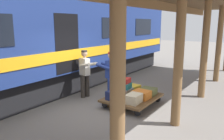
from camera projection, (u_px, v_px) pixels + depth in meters
The scene contains 13 objects.
ground_plane at pixel (112, 109), 7.13m from camera, with size 60.00×60.00×0.00m, color slate.
train_car at pixel (39, 39), 8.55m from camera, with size 3.02×16.45×4.00m.
luggage_cart at pixel (132, 98), 7.46m from camera, with size 1.45×1.83×0.28m.
suitcase_olive_duffel at pixel (148, 91), 7.66m from camera, with size 0.49×0.50×0.22m, color brown.
suitcase_cream_canvas at pixel (134, 99), 6.84m from camera, with size 0.38×0.52×0.27m, color beige.
suitcase_orange_carryall at pixel (141, 95), 7.25m from camera, with size 0.51×0.46×0.25m, color #CC6B23.
suitcase_navy_fabric at pixel (116, 95), 7.19m from camera, with size 0.37×0.58×0.28m, color navy.
suitcase_gray_aluminum at pixel (124, 92), 7.61m from camera, with size 0.45×0.56×0.22m, color #9EA0A5.
suitcase_yellow_case at pixel (131, 88), 8.02m from camera, with size 0.44×0.64×0.21m, color gold.
suitcase_teal_softside at pixel (124, 86), 7.59m from camera, with size 0.39×0.39×0.18m, color #1E666B.
suitcase_red_plastic at pixel (125, 81), 7.58m from camera, with size 0.32×0.38×0.16m, color #AD231E.
porter_in_overalls at pixel (111, 75), 7.67m from camera, with size 0.69×0.47×1.70m.
porter_by_door at pixel (85, 72), 8.12m from camera, with size 0.72×0.52×1.70m.
Camera 1 is at (-3.77, 5.59, 2.62)m, focal length 36.58 mm.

